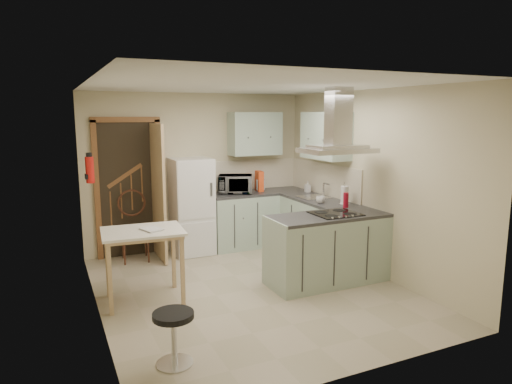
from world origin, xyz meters
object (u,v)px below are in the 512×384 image
fridge (192,206)px  drop_leaf_table (144,266)px  extractor_hood (337,150)px  peninsula (328,249)px  stool (174,338)px  microwave (235,184)px  bentwood_chair (135,229)px

fridge → drop_leaf_table: (-1.06, -1.59, -0.32)m
extractor_hood → drop_leaf_table: size_ratio=0.99×
peninsula → stool: bearing=-154.5°
drop_leaf_table → stool: 1.52m
stool → microwave: size_ratio=0.90×
drop_leaf_table → bentwood_chair: bentwood_chair is taller
fridge → stool: fridge is taller
bentwood_chair → extractor_hood: bearing=-36.6°
fridge → extractor_hood: size_ratio=1.67×
fridge → microwave: size_ratio=2.80×
peninsula → extractor_hood: extractor_hood is taller
fridge → bentwood_chair: (-0.89, -0.02, -0.27)m
extractor_hood → stool: bearing=-155.4°
drop_leaf_table → bentwood_chair: 1.57m
extractor_hood → microwave: extractor_hood is taller
fridge → peninsula: size_ratio=0.97×
fridge → bentwood_chair: 0.93m
bentwood_chair → stool: bentwood_chair is taller
stool → microwave: microwave is taller
fridge → peninsula: fridge is taller
bentwood_chair → peninsula: bearing=-37.9°
fridge → stool: 3.33m
fridge → bentwood_chair: bearing=-178.5°
extractor_hood → drop_leaf_table: bearing=170.7°
peninsula → microwave: size_ratio=2.90×
peninsula → bentwood_chair: size_ratio=1.62×
bentwood_chair → microwave: microwave is taller
fridge → microwave: (0.75, 0.02, 0.30)m
drop_leaf_table → stool: size_ratio=1.88×
fridge → stool: size_ratio=3.10×
peninsula → stool: (-2.34, -1.12, -0.21)m
extractor_hood → drop_leaf_table: extractor_hood is taller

